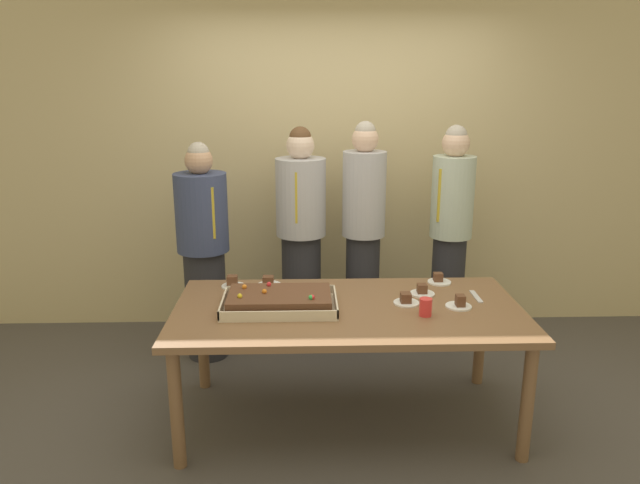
% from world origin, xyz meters
% --- Properties ---
extents(ground_plane, '(12.00, 12.00, 0.00)m').
position_xyz_m(ground_plane, '(0.00, 0.00, 0.00)').
color(ground_plane, '#4C4742').
extents(interior_back_panel, '(8.00, 0.12, 3.00)m').
position_xyz_m(interior_back_panel, '(0.00, 1.60, 1.50)').
color(interior_back_panel, '#CCB784').
rests_on(interior_back_panel, ground_plane).
extents(party_table, '(2.00, 1.02, 0.72)m').
position_xyz_m(party_table, '(0.00, 0.00, 0.65)').
color(party_table, brown).
rests_on(party_table, ground_plane).
extents(sheet_cake, '(0.65, 0.42, 0.11)m').
position_xyz_m(sheet_cake, '(-0.39, 0.00, 0.77)').
color(sheet_cake, beige).
rests_on(sheet_cake, party_table).
extents(plated_slice_near_left, '(0.15, 0.15, 0.06)m').
position_xyz_m(plated_slice_near_left, '(0.62, 0.41, 0.74)').
color(plated_slice_near_left, white).
rests_on(plated_slice_near_left, party_table).
extents(plated_slice_near_right, '(0.15, 0.15, 0.06)m').
position_xyz_m(plated_slice_near_right, '(-0.48, 0.39, 0.74)').
color(plated_slice_near_right, white).
rests_on(plated_slice_near_right, party_table).
extents(plated_slice_far_left, '(0.15, 0.15, 0.07)m').
position_xyz_m(plated_slice_far_left, '(-0.70, 0.37, 0.75)').
color(plated_slice_far_left, white).
rests_on(plated_slice_far_left, party_table).
extents(plated_slice_far_right, '(0.15, 0.15, 0.07)m').
position_xyz_m(plated_slice_far_right, '(0.64, -0.02, 0.75)').
color(plated_slice_far_right, white).
rests_on(plated_slice_far_right, party_table).
extents(plated_slice_center_front, '(0.15, 0.15, 0.07)m').
position_xyz_m(plated_slice_center_front, '(0.34, 0.05, 0.75)').
color(plated_slice_center_front, white).
rests_on(plated_slice_center_front, party_table).
extents(plated_slice_center_back, '(0.15, 0.15, 0.07)m').
position_xyz_m(plated_slice_center_back, '(0.47, 0.20, 0.74)').
color(plated_slice_center_back, white).
rests_on(plated_slice_center_back, party_table).
extents(drink_cup_nearest, '(0.07, 0.07, 0.10)m').
position_xyz_m(drink_cup_nearest, '(0.42, -0.14, 0.77)').
color(drink_cup_nearest, red).
rests_on(drink_cup_nearest, party_table).
extents(cake_server_utensil, '(0.03, 0.20, 0.01)m').
position_xyz_m(cake_server_utensil, '(0.78, 0.14, 0.73)').
color(cake_server_utensil, silver).
rests_on(cake_server_utensil, party_table).
extents(person_serving_front, '(0.32, 0.32, 1.71)m').
position_xyz_m(person_serving_front, '(0.19, 1.06, 0.89)').
color(person_serving_front, '#28282D').
rests_on(person_serving_front, ground_plane).
extents(person_green_shirt_behind, '(0.37, 0.37, 1.67)m').
position_xyz_m(person_green_shirt_behind, '(-0.27, 1.09, 0.86)').
color(person_green_shirt_behind, '#28282D').
rests_on(person_green_shirt_behind, ground_plane).
extents(person_striped_tie_right, '(0.31, 0.31, 1.68)m').
position_xyz_m(person_striped_tie_right, '(0.84, 1.06, 0.88)').
color(person_striped_tie_right, '#28282D').
rests_on(person_striped_tie_right, ground_plane).
extents(person_far_right_suit, '(0.37, 0.37, 1.58)m').
position_xyz_m(person_far_right_suit, '(-0.96, 0.90, 0.81)').
color(person_far_right_suit, '#28282D').
rests_on(person_far_right_suit, ground_plane).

